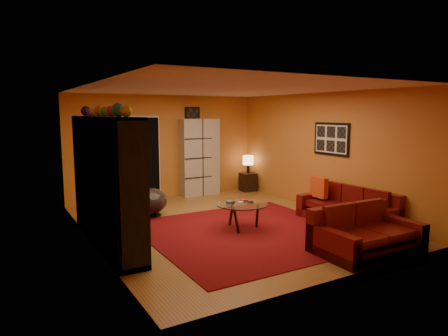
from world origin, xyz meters
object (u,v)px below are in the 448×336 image
loveseat (363,233)px  sofa (349,209)px  entertainment_unit (105,181)px  table_lamp (248,161)px  coffee_table (242,206)px  side_table (248,182)px  tv (107,182)px  storage_cabinet (199,157)px  bowl_chair (149,201)px

loveseat → sofa: bearing=-38.6°
sofa → loveseat: size_ratio=1.21×
entertainment_unit → table_lamp: 5.21m
sofa → coffee_table: 2.17m
entertainment_unit → coffee_table: (2.36, -0.47, -0.61)m
loveseat → side_table: size_ratio=3.31×
sofa → loveseat: same height
tv → loveseat: bearing=-126.9°
table_lamp → storage_cabinet: bearing=170.9°
entertainment_unit → side_table: bearing=29.7°
tv → sofa: tv is taller
table_lamp → coffee_table: bearing=-125.4°
coffee_table → table_lamp: size_ratio=1.97×
tv → storage_cabinet: size_ratio=0.51×
bowl_chair → table_lamp: table_lamp is taller
loveseat → storage_cabinet: size_ratio=0.82×
coffee_table → table_lamp: table_lamp is taller
tv → bowl_chair: tv is taller
loveseat → side_table: 5.12m
entertainment_unit → loveseat: (3.37, -2.41, -0.77)m
side_table → table_lamp: size_ratio=1.03×
side_table → table_lamp: table_lamp is taller
storage_cabinet → table_lamp: (1.40, -0.22, -0.16)m
sofa → side_table: size_ratio=4.00×
storage_cabinet → side_table: 1.61m
storage_cabinet → coffee_table: bearing=-100.9°
coffee_table → sofa: bearing=-19.3°
sofa → coffee_table: bearing=158.0°
tv → side_table: size_ratio=2.03×
bowl_chair → sofa: bearing=-37.6°
storage_cabinet → tv: bearing=-136.2°
loveseat → bowl_chair: 4.29m
sofa → table_lamp: size_ratio=4.10×
coffee_table → side_table: (2.16, 3.04, -0.19)m
sofa → table_lamp: 3.80m
sofa → entertainment_unit: bearing=162.4°
bowl_chair → entertainment_unit: bearing=-132.9°
tv → coffee_table: size_ratio=1.06×
bowl_chair → table_lamp: bearing=21.1°
tv → table_lamp: tv is taller
entertainment_unit → bowl_chair: entertainment_unit is taller
sofa → bowl_chair: bearing=139.8°
tv → storage_cabinet: bearing=-48.4°
sofa → loveseat: bearing=-132.7°
entertainment_unit → sofa: bearing=-15.0°
tv → table_lamp: 5.13m
coffee_table → storage_cabinet: bearing=76.9°
tv → table_lamp: bearing=-60.8°
bowl_chair → side_table: 3.57m
tv → storage_cabinet: storage_cabinet is taller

